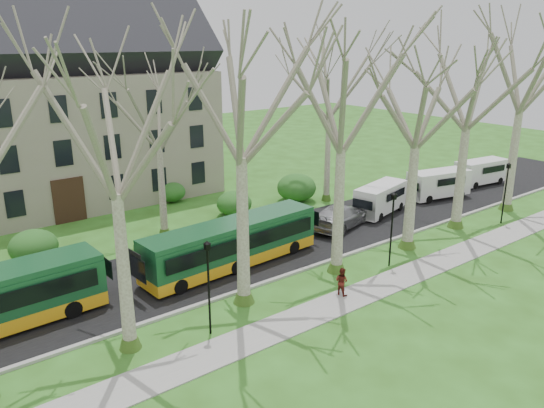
{
  "coord_description": "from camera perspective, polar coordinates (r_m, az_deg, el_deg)",
  "views": [
    {
      "loc": [
        -16.53,
        -19.08,
        12.53
      ],
      "look_at": [
        0.55,
        3.0,
        3.78
      ],
      "focal_mm": 35.0,
      "sensor_mm": 36.0,
      "label": 1
    }
  ],
  "objects": [
    {
      "name": "sedan",
      "position": [
        36.73,
        7.4,
        -1.3
      ],
      "size": [
        5.82,
        3.65,
        1.57
      ],
      "primitive_type": "imported",
      "rotation": [
        0.0,
        0.0,
        1.86
      ],
      "color": "#A0A0A4",
      "rests_on": "road"
    },
    {
      "name": "ground",
      "position": [
        28.19,
        2.88,
        -9.03
      ],
      "size": [
        120.0,
        120.0,
        0.0
      ],
      "primitive_type": "plane",
      "color": "#2E5C1A",
      "rests_on": "ground"
    },
    {
      "name": "lamp_row",
      "position": [
        26.45,
        4.38,
        -4.78
      ],
      "size": [
        36.22,
        0.22,
        4.3
      ],
      "color": "black",
      "rests_on": "ground"
    },
    {
      "name": "van_a",
      "position": [
        39.98,
        11.62,
        0.51
      ],
      "size": [
        5.34,
        2.98,
        2.2
      ],
      "primitive_type": null,
      "rotation": [
        0.0,
        0.0,
        0.24
      ],
      "color": "white",
      "rests_on": "road"
    },
    {
      "name": "sidewalk",
      "position": [
        26.54,
        6.45,
        -10.82
      ],
      "size": [
        70.0,
        2.0,
        0.06
      ],
      "primitive_type": "cube",
      "color": "gray",
      "rests_on": "ground"
    },
    {
      "name": "van_b",
      "position": [
        45.06,
        17.47,
        2.0
      ],
      "size": [
        5.48,
        2.96,
        2.27
      ],
      "primitive_type": null,
      "rotation": [
        0.0,
        0.0,
        -0.22
      ],
      "color": "white",
      "rests_on": "road"
    },
    {
      "name": "curb",
      "position": [
        29.19,
        0.95,
        -7.88
      ],
      "size": [
        80.0,
        0.25,
        0.14
      ],
      "primitive_type": "cube",
      "color": "#A5A39E",
      "rests_on": "ground"
    },
    {
      "name": "tree_row_far",
      "position": [
        34.33,
        -10.78,
        6.12
      ],
      "size": [
        33.0,
        7.0,
        12.0
      ],
      "color": "gray",
      "rests_on": "ground"
    },
    {
      "name": "hedges",
      "position": [
        36.99,
        -17.08,
        -1.57
      ],
      "size": [
        30.6,
        8.6,
        2.0
      ],
      "color": "#1A5C24",
      "rests_on": "ground"
    },
    {
      "name": "building",
      "position": [
        44.57,
        -24.27,
        10.15
      ],
      "size": [
        26.5,
        12.2,
        16.0
      ],
      "color": "gray",
      "rests_on": "ground"
    },
    {
      "name": "van_c",
      "position": [
        50.61,
        21.55,
        3.18
      ],
      "size": [
        5.23,
        2.5,
        2.19
      ],
      "primitive_type": null,
      "rotation": [
        0.0,
        0.0,
        -0.14
      ],
      "color": "white",
      "rests_on": "road"
    },
    {
      "name": "tree_row_verge",
      "position": [
        26.07,
        2.68,
        5.13
      ],
      "size": [
        49.0,
        7.0,
        14.0
      ],
      "color": "gray",
      "rests_on": "ground"
    },
    {
      "name": "pedestrian_b",
      "position": [
        27.3,
        7.5,
        -8.24
      ],
      "size": [
        0.68,
        0.8,
        1.45
      ],
      "primitive_type": "imported",
      "rotation": [
        0.0,
        0.0,
        1.76
      ],
      "color": "#571A13",
      "rests_on": "sidewalk"
    },
    {
      "name": "bus_follow",
      "position": [
        30.19,
        -4.3,
        -4.24
      ],
      "size": [
        11.06,
        3.0,
        2.73
      ],
      "primitive_type": null,
      "rotation": [
        0.0,
        0.0,
        0.07
      ],
      "color": "#16502A",
      "rests_on": "road"
    },
    {
      "name": "road",
      "position": [
        32.15,
        -3.52,
        -5.52
      ],
      "size": [
        80.0,
        8.0,
        0.06
      ],
      "primitive_type": "cube",
      "color": "black",
      "rests_on": "ground"
    }
  ]
}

